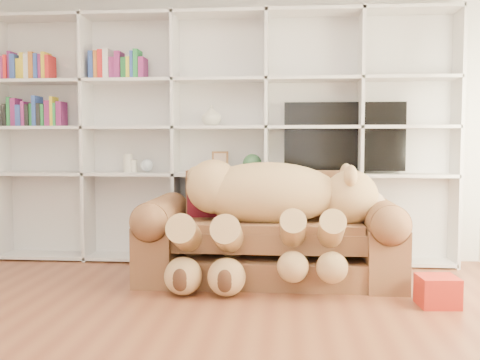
# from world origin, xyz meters

# --- Properties ---
(floor) EXTENTS (5.00, 5.00, 0.00)m
(floor) POSITION_xyz_m (0.00, 0.00, 0.00)
(floor) COLOR brown
(floor) RESTS_ON ground
(wall_back) EXTENTS (5.00, 0.02, 2.70)m
(wall_back) POSITION_xyz_m (0.00, 2.50, 1.35)
(wall_back) COLOR white
(wall_back) RESTS_ON floor
(bookshelf) EXTENTS (4.43, 0.35, 2.40)m
(bookshelf) POSITION_xyz_m (-0.24, 2.36, 1.31)
(bookshelf) COLOR silver
(bookshelf) RESTS_ON floor
(sofa) EXTENTS (2.15, 0.93, 0.90)m
(sofa) POSITION_xyz_m (0.49, 1.69, 0.34)
(sofa) COLOR brown
(sofa) RESTS_ON floor
(teddy_bear) EXTENTS (1.74, 0.92, 1.01)m
(teddy_bear) POSITION_xyz_m (0.49, 1.51, 0.64)
(teddy_bear) COLOR tan
(teddy_bear) RESTS_ON sofa
(throw_pillow) EXTENTS (0.40, 0.26, 0.39)m
(throw_pillow) POSITION_xyz_m (-0.05, 1.84, 0.64)
(throw_pillow) COLOR maroon
(throw_pillow) RESTS_ON sofa
(gift_box) EXTENTS (0.28, 0.27, 0.21)m
(gift_box) POSITION_xyz_m (1.70, 1.01, 0.11)
(gift_box) COLOR #B52518
(gift_box) RESTS_ON floor
(tv) EXTENTS (1.14, 0.18, 0.67)m
(tv) POSITION_xyz_m (1.18, 2.35, 1.20)
(tv) COLOR black
(tv) RESTS_ON bookshelf
(picture_frame) EXTENTS (0.16, 0.06, 0.20)m
(picture_frame) POSITION_xyz_m (-0.01, 2.30, 0.97)
(picture_frame) COLOR brown
(picture_frame) RESTS_ON bookshelf
(green_vase) EXTENTS (0.18, 0.18, 0.18)m
(green_vase) POSITION_xyz_m (0.30, 2.30, 0.96)
(green_vase) COLOR #2E5936
(green_vase) RESTS_ON bookshelf
(figurine_tall) EXTENTS (0.09, 0.09, 0.18)m
(figurine_tall) POSITION_xyz_m (-0.92, 2.30, 0.95)
(figurine_tall) COLOR beige
(figurine_tall) RESTS_ON bookshelf
(figurine_short) EXTENTS (0.08, 0.08, 0.12)m
(figurine_short) POSITION_xyz_m (-0.86, 2.30, 0.93)
(figurine_short) COLOR beige
(figurine_short) RESTS_ON bookshelf
(snow_globe) EXTENTS (0.12, 0.12, 0.12)m
(snow_globe) POSITION_xyz_m (-0.73, 2.30, 0.93)
(snow_globe) COLOR silver
(snow_globe) RESTS_ON bookshelf
(shelf_vase) EXTENTS (0.21, 0.21, 0.20)m
(shelf_vase) POSITION_xyz_m (-0.09, 2.30, 1.41)
(shelf_vase) COLOR beige
(shelf_vase) RESTS_ON bookshelf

